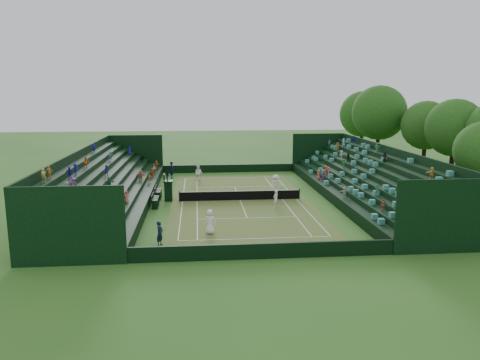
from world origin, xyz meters
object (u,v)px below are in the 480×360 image
(player_near_west, at_px, (210,222))
(player_far_west, at_px, (199,173))
(tennis_net, at_px, (240,195))
(player_near_east, at_px, (276,199))
(player_far_east, at_px, (276,184))
(umpire_chair, at_px, (168,188))

(player_near_west, relative_size, player_far_west, 0.99)
(player_far_west, bearing_deg, player_near_west, -66.79)
(tennis_net, xyz_separation_m, player_near_west, (-3.18, -10.39, 0.39))
(tennis_net, distance_m, player_near_east, 4.25)
(player_far_west, height_order, player_far_east, player_far_east)
(umpire_chair, bearing_deg, tennis_net, -3.54)
(player_near_west, xyz_separation_m, player_far_west, (-0.72, 20.67, 0.01))
(player_far_east, bearing_deg, player_near_east, -123.73)
(umpire_chair, bearing_deg, player_far_east, 11.02)
(tennis_net, bearing_deg, player_far_east, 32.81)
(player_near_west, xyz_separation_m, player_far_east, (7.08, 12.91, 0.08))
(umpire_chair, bearing_deg, player_near_east, -19.51)
(umpire_chair, height_order, player_near_west, umpire_chair)
(umpire_chair, xyz_separation_m, player_far_west, (2.95, 9.85, -0.33))
(player_near_east, relative_size, player_far_east, 0.79)
(tennis_net, relative_size, umpire_chair, 3.99)
(player_near_east, bearing_deg, tennis_net, -86.94)
(player_near_west, bearing_deg, umpire_chair, -72.54)
(umpire_chair, distance_m, player_far_west, 10.29)
(player_far_west, bearing_deg, tennis_net, -48.02)
(player_far_east, bearing_deg, umpire_chair, 167.02)
(tennis_net, relative_size, player_near_east, 7.38)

